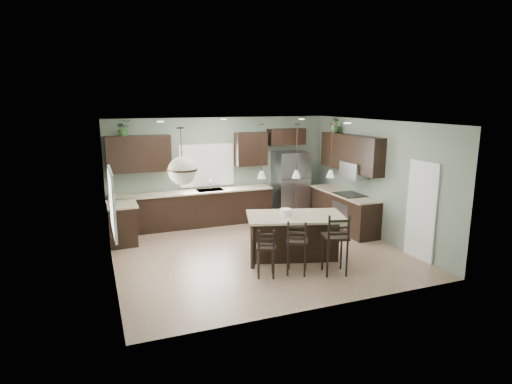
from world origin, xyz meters
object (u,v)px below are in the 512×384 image
object	(u,v)px
kitchen_island	(295,237)
plant_back_left	(123,128)
bar_stool_right	(335,243)
serving_dish	(286,212)
bar_stool_center	(297,247)
bar_stool_left	(266,252)
refrigerator	(290,184)

from	to	relation	value
kitchen_island	plant_back_left	world-z (taller)	plant_back_left
bar_stool_right	plant_back_left	distance (m)	5.73
serving_dish	bar_stool_center	bearing A→B (deg)	-99.43
bar_stool_right	serving_dish	bearing A→B (deg)	132.26
serving_dish	bar_stool_left	world-z (taller)	serving_dish
bar_stool_left	serving_dish	bearing A→B (deg)	63.95
kitchen_island	bar_stool_center	distance (m)	0.81
serving_dish	refrigerator	bearing A→B (deg)	62.73
bar_stool_center	refrigerator	bearing A→B (deg)	96.13
refrigerator	bar_stool_center	bearing A→B (deg)	-113.81
plant_back_left	serving_dish	bearing A→B (deg)	-47.38
bar_stool_left	bar_stool_right	size ratio (longest dim) A/B	0.79
refrigerator	bar_stool_left	bearing A→B (deg)	-121.59
serving_dish	bar_stool_left	distance (m)	1.16
serving_dish	bar_stool_center	world-z (taller)	bar_stool_center
bar_stool_left	bar_stool_right	bearing A→B (deg)	4.70
serving_dish	bar_stool_right	distance (m)	1.25
bar_stool_left	plant_back_left	bearing A→B (deg)	138.62
kitchen_island	bar_stool_left	size ratio (longest dim) A/B	2.07
refrigerator	plant_back_left	xyz separation A→B (m)	(-4.39, 0.14, 1.67)
refrigerator	serving_dish	world-z (taller)	refrigerator
refrigerator	kitchen_island	bearing A→B (deg)	-113.85
serving_dish	plant_back_left	world-z (taller)	plant_back_left
bar_stool_right	kitchen_island	bearing A→B (deg)	124.37
refrigerator	plant_back_left	bearing A→B (deg)	178.11
bar_stool_center	bar_stool_right	bearing A→B (deg)	8.29
refrigerator	bar_stool_right	xyz separation A→B (m)	(-1.00, -4.02, -0.32)
serving_dish	bar_stool_center	size ratio (longest dim) A/B	0.22
kitchen_island	bar_stool_right	distance (m)	1.07
serving_dish	plant_back_left	distance (m)	4.52
bar_stool_left	bar_stool_right	xyz separation A→B (m)	(1.27, -0.34, 0.13)
refrigerator	plant_back_left	world-z (taller)	plant_back_left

